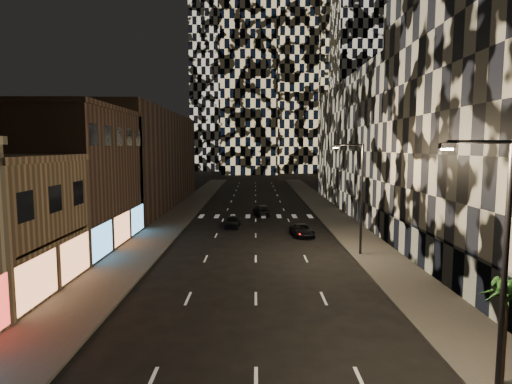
{
  "coord_description": "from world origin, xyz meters",
  "views": [
    {
      "loc": [
        -0.02,
        -4.38,
        8.89
      ],
      "look_at": [
        0.01,
        22.97,
        6.0
      ],
      "focal_mm": 30.0,
      "sensor_mm": 36.0,
      "label": 1
    }
  ],
  "objects_px": {
    "car_dark_rightlane": "(302,230)",
    "car_dark_oncoming": "(262,210)",
    "car_dark_midlane": "(233,221)",
    "streetlight_far": "(359,191)",
    "palm_tree": "(505,298)",
    "streetlight_near": "(499,250)"
  },
  "relations": [
    {
      "from": "streetlight_near",
      "to": "car_dark_rightlane",
      "type": "relative_size",
      "value": 2.12
    },
    {
      "from": "car_dark_rightlane",
      "to": "car_dark_oncoming",
      "type": "bearing_deg",
      "value": 99.76
    },
    {
      "from": "car_dark_rightlane",
      "to": "streetlight_near",
      "type": "bearing_deg",
      "value": -88.75
    },
    {
      "from": "streetlight_far",
      "to": "car_dark_midlane",
      "type": "relative_size",
      "value": 2.33
    },
    {
      "from": "car_dark_oncoming",
      "to": "palm_tree",
      "type": "height_order",
      "value": "palm_tree"
    },
    {
      "from": "palm_tree",
      "to": "streetlight_far",
      "type": "bearing_deg",
      "value": 91.9
    },
    {
      "from": "car_dark_oncoming",
      "to": "car_dark_midlane",
      "type": "bearing_deg",
      "value": 60.98
    },
    {
      "from": "car_dark_midlane",
      "to": "car_dark_oncoming",
      "type": "height_order",
      "value": "car_dark_oncoming"
    },
    {
      "from": "car_dark_rightlane",
      "to": "streetlight_far",
      "type": "bearing_deg",
      "value": -70.68
    },
    {
      "from": "car_dark_oncoming",
      "to": "palm_tree",
      "type": "distance_m",
      "value": 41.42
    },
    {
      "from": "streetlight_near",
      "to": "car_dark_midlane",
      "type": "xyz_separation_m",
      "value": [
        -10.91,
        32.39,
        -4.69
      ]
    },
    {
      "from": "car_dark_rightlane",
      "to": "palm_tree",
      "type": "bearing_deg",
      "value": -87.27
    },
    {
      "from": "car_dark_midlane",
      "to": "car_dark_rightlane",
      "type": "height_order",
      "value": "car_dark_midlane"
    },
    {
      "from": "car_dark_midlane",
      "to": "car_dark_rightlane",
      "type": "xyz_separation_m",
      "value": [
        7.22,
        -4.7,
        -0.07
      ]
    },
    {
      "from": "car_dark_midlane",
      "to": "palm_tree",
      "type": "relative_size",
      "value": 0.96
    },
    {
      "from": "car_dark_oncoming",
      "to": "streetlight_near",
      "type": "bearing_deg",
      "value": 92.64
    },
    {
      "from": "car_dark_oncoming",
      "to": "streetlight_far",
      "type": "bearing_deg",
      "value": 101.96
    },
    {
      "from": "streetlight_near",
      "to": "streetlight_far",
      "type": "relative_size",
      "value": 1.0
    },
    {
      "from": "car_dark_oncoming",
      "to": "car_dark_rightlane",
      "type": "bearing_deg",
      "value": 98.33
    },
    {
      "from": "streetlight_near",
      "to": "car_dark_rightlane",
      "type": "height_order",
      "value": "streetlight_near"
    },
    {
      "from": "car_dark_rightlane",
      "to": "palm_tree",
      "type": "xyz_separation_m",
      "value": [
        4.34,
        -27.14,
        2.88
      ]
    },
    {
      "from": "car_dark_rightlane",
      "to": "palm_tree",
      "type": "height_order",
      "value": "palm_tree"
    }
  ]
}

